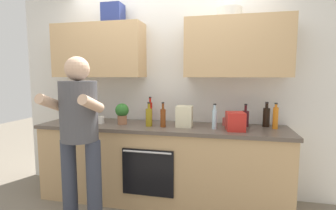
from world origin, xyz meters
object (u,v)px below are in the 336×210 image
(person_standing, at_px, (79,130))
(bottle_wine, at_px, (245,118))
(bottle_juice, at_px, (275,117))
(grocery_bag_rice, at_px, (184,116))
(grocery_bag_crisps, at_px, (235,121))
(cup_coffee, at_px, (101,120))
(potted_herb, at_px, (122,112))
(bottle_soy, at_px, (266,117))
(bottle_hotsauce, at_px, (150,111))
(bottle_oil, at_px, (149,117))
(bottle_syrup, at_px, (81,110))
(cup_ceramic, at_px, (226,122))
(bottle_vinegar, at_px, (163,117))
(bottle_water, at_px, (215,118))
(knife_block, at_px, (73,114))

(person_standing, distance_m, bottle_wine, 1.76)
(bottle_juice, height_order, grocery_bag_rice, bottle_juice)
(bottle_juice, relative_size, grocery_bag_crisps, 1.40)
(cup_coffee, bearing_deg, potted_herb, 3.57)
(bottle_juice, xyz_separation_m, bottle_wine, (-0.30, 0.06, -0.03))
(person_standing, distance_m, potted_herb, 0.70)
(bottle_soy, xyz_separation_m, bottle_hotsauce, (-1.36, 0.04, 0.02))
(cup_coffee, xyz_separation_m, potted_herb, (0.26, 0.02, 0.10))
(bottle_juice, xyz_separation_m, bottle_hotsauce, (-1.43, 0.13, 0.01))
(potted_herb, height_order, grocery_bag_crisps, potted_herb)
(bottle_hotsauce, bearing_deg, bottle_oil, -76.09)
(grocery_bag_rice, bearing_deg, bottle_syrup, 173.52)
(person_standing, distance_m, bottle_soy, 1.97)
(bottle_syrup, distance_m, grocery_bag_crisps, 1.94)
(bottle_hotsauce, height_order, cup_ceramic, bottle_hotsauce)
(bottle_syrup, xyz_separation_m, bottle_vinegar, (1.15, -0.24, -0.01))
(person_standing, bearing_deg, bottle_water, 28.28)
(bottle_soy, distance_m, cup_coffee, 1.90)
(bottle_soy, bearing_deg, cup_coffee, -173.23)
(bottle_hotsauce, distance_m, bottle_vinegar, 0.38)
(bottle_oil, height_order, bottle_vinegar, bottle_vinegar)
(grocery_bag_crisps, bearing_deg, bottle_hotsauce, 163.12)
(bottle_juice, bearing_deg, potted_herb, -176.22)
(knife_block, bearing_deg, bottle_soy, 7.28)
(cup_ceramic, bearing_deg, potted_herb, -170.72)
(bottle_syrup, bearing_deg, knife_block, -79.25)
(bottle_hotsauce, bearing_deg, grocery_bag_crisps, -16.88)
(bottle_wine, bearing_deg, bottle_water, -148.01)
(bottle_oil, xyz_separation_m, cup_ceramic, (0.85, 0.24, -0.06))
(cup_ceramic, distance_m, grocery_bag_crisps, 0.28)
(bottle_juice, height_order, knife_block, bottle_juice)
(person_standing, bearing_deg, cup_ceramic, 33.46)
(bottle_juice, xyz_separation_m, cup_ceramic, (-0.51, 0.08, -0.08))
(bottle_vinegar, bearing_deg, person_standing, -135.61)
(bottle_oil, distance_m, grocery_bag_crisps, 0.94)
(person_standing, distance_m, grocery_bag_crisps, 1.55)
(bottle_soy, distance_m, grocery_bag_rice, 0.91)
(bottle_syrup, height_order, knife_block, bottle_syrup)
(bottle_water, relative_size, grocery_bag_rice, 1.17)
(bottle_water, distance_m, bottle_oil, 0.73)
(person_standing, relative_size, bottle_wine, 6.40)
(grocery_bag_crisps, bearing_deg, bottle_oil, 178.68)
(bottle_wine, xyz_separation_m, potted_herb, (-1.40, -0.17, 0.04))
(bottle_soy, xyz_separation_m, knife_block, (-2.22, -0.28, -0.00))
(knife_block, bearing_deg, bottle_syrup, 100.75)
(bottle_juice, height_order, bottle_vinegar, bottle_juice)
(bottle_juice, distance_m, potted_herb, 1.71)
(person_standing, bearing_deg, cup_coffee, 100.93)
(person_standing, height_order, potted_herb, person_standing)
(bottle_wine, bearing_deg, knife_block, -172.90)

